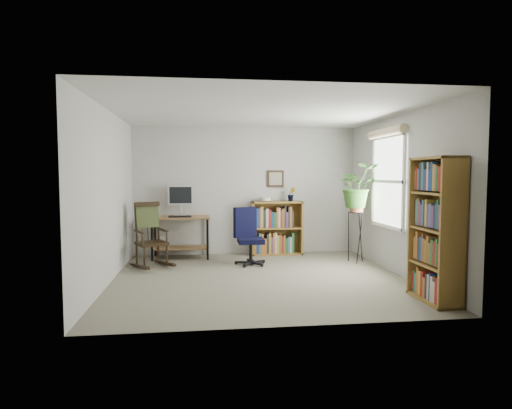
{
  "coord_description": "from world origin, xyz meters",
  "views": [
    {
      "loc": [
        -0.81,
        -6.07,
        1.51
      ],
      "look_at": [
        0.0,
        0.4,
        1.05
      ],
      "focal_mm": 30.0,
      "sensor_mm": 36.0,
      "label": 1
    }
  ],
  "objects": [
    {
      "name": "ceiling",
      "position": [
        0.0,
        0.0,
        2.4
      ],
      "size": [
        4.2,
        4.0,
        0.0
      ],
      "primitive_type": "cube",
      "color": "silver",
      "rests_on": "ground"
    },
    {
      "name": "floor",
      "position": [
        0.0,
        0.0,
        0.0
      ],
      "size": [
        4.2,
        4.0,
        0.0
      ],
      "primitive_type": "cube",
      "color": "slate",
      "rests_on": "ground"
    },
    {
      "name": "spider_plant",
      "position": [
        1.8,
        0.93,
        1.67
      ],
      "size": [
        1.69,
        1.88,
        1.46
      ],
      "primitive_type": "imported",
      "color": "#366B25",
      "rests_on": "plant_stand"
    },
    {
      "name": "keyboard",
      "position": [
        -1.21,
        1.58,
        0.77
      ],
      "size": [
        0.4,
        0.15,
        0.02
      ],
      "primitive_type": "cube",
      "color": "black",
      "rests_on": "desk"
    },
    {
      "name": "tall_bookshelf",
      "position": [
        1.92,
        -1.37,
        0.86
      ],
      "size": [
        0.32,
        0.75,
        1.71
      ],
      "primitive_type": null,
      "color": "olive",
      "rests_on": "floor"
    },
    {
      "name": "wall_right",
      "position": [
        2.1,
        0.0,
        1.2
      ],
      "size": [
        0.0,
        4.0,
        2.4
      ],
      "primitive_type": "cube",
      "color": "#B2B2AE",
      "rests_on": "ground"
    },
    {
      "name": "office_chair",
      "position": [
        -0.02,
        0.95,
        0.49
      ],
      "size": [
        0.7,
        0.7,
        0.97
      ],
      "primitive_type": null,
      "rotation": [
        0.0,
        0.0,
        0.4
      ],
      "color": "black",
      "rests_on": "floor"
    },
    {
      "name": "framed_picture",
      "position": [
        0.57,
        1.97,
        1.43
      ],
      "size": [
        0.32,
        0.04,
        0.32
      ],
      "primitive_type": null,
      "color": "black",
      "rests_on": "wall_back"
    },
    {
      "name": "window",
      "position": [
        2.06,
        0.3,
        1.4
      ],
      "size": [
        0.12,
        1.2,
        1.5
      ],
      "primitive_type": null,
      "color": "white",
      "rests_on": "wall_right"
    },
    {
      "name": "plant_stand",
      "position": [
        1.8,
        0.93,
        0.51
      ],
      "size": [
        0.31,
        0.31,
        1.02
      ],
      "primitive_type": null,
      "rotation": [
        0.0,
        0.0,
        0.09
      ],
      "color": "black",
      "rests_on": "floor"
    },
    {
      "name": "wall_left",
      "position": [
        -2.1,
        0.0,
        1.2
      ],
      "size": [
        0.0,
        4.0,
        2.4
      ],
      "primitive_type": "cube",
      "color": "#B2B2AE",
      "rests_on": "ground"
    },
    {
      "name": "wall_front",
      "position": [
        0.0,
        -2.0,
        1.2
      ],
      "size": [
        4.2,
        0.0,
        2.4
      ],
      "primitive_type": "cube",
      "color": "#B2B2AE",
      "rests_on": "ground"
    },
    {
      "name": "wall_back",
      "position": [
        0.0,
        2.0,
        1.2
      ],
      "size": [
        4.2,
        0.0,
        2.4
      ],
      "primitive_type": "cube",
      "color": "#B2B2AE",
      "rests_on": "ground"
    },
    {
      "name": "monitor",
      "position": [
        -1.21,
        1.84,
        1.03
      ],
      "size": [
        0.46,
        0.16,
        0.56
      ],
      "primitive_type": null,
      "color": "silver",
      "rests_on": "desk"
    },
    {
      "name": "rocking_chair",
      "position": [
        -1.64,
        0.97,
        0.54
      ],
      "size": [
        0.91,
        1.08,
        1.08
      ],
      "primitive_type": null,
      "rotation": [
        0.0,
        0.0,
        0.45
      ],
      "color": "black",
      "rests_on": "floor"
    },
    {
      "name": "desk",
      "position": [
        -1.21,
        1.7,
        0.38
      ],
      "size": [
        1.05,
        0.58,
        0.75
      ],
      "primitive_type": null,
      "color": "olive",
      "rests_on": "floor"
    },
    {
      "name": "potted_plant_small",
      "position": [
        0.85,
        1.83,
        1.06
      ],
      "size": [
        0.13,
        0.24,
        0.11
      ],
      "primitive_type": "imported",
      "color": "#366B25",
      "rests_on": "low_bookshelf"
    },
    {
      "name": "low_bookshelf",
      "position": [
        0.57,
        1.82,
        0.5
      ],
      "size": [
        0.95,
        0.32,
        1.01
      ],
      "primitive_type": null,
      "color": "olive",
      "rests_on": "floor"
    }
  ]
}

